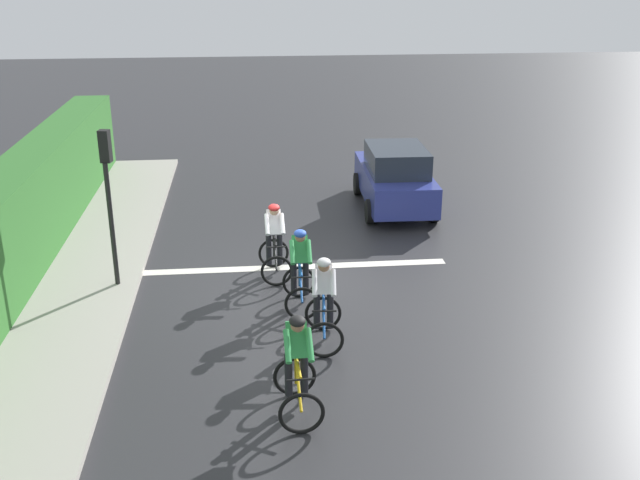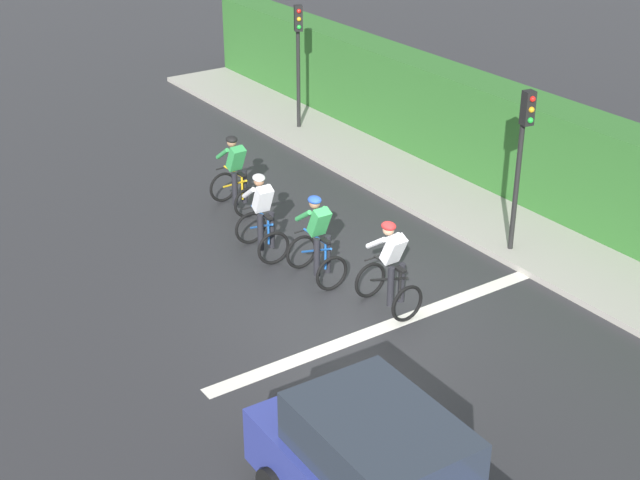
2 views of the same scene
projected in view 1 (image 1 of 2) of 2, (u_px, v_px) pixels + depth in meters
name	position (u px, v px, depth m)	size (l,w,h in m)	color
ground_plane	(294.00, 284.00, 15.56)	(80.00, 80.00, 0.00)	#28282B
sidewalk_kerb	(44.00, 337.00, 13.24)	(2.80, 24.76, 0.12)	#9E998E
road_marking_stop_line	(291.00, 267.00, 16.40)	(7.00, 0.30, 0.01)	silver
cyclist_lead	(297.00, 366.00, 10.86)	(0.71, 1.10, 1.66)	black
cyclist_second	(324.00, 302.00, 12.90)	(0.77, 1.13, 1.66)	black
cyclist_mid	(300.00, 270.00, 14.23)	(0.69, 1.09, 1.66)	black
cyclist_fourth	(275.00, 241.00, 15.69)	(0.70, 1.10, 1.66)	black
car_navy	(395.00, 177.00, 20.05)	(1.96, 4.14, 1.76)	navy
traffic_light_near_crossing	(109.00, 186.00, 14.59)	(0.23, 0.31, 3.34)	black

